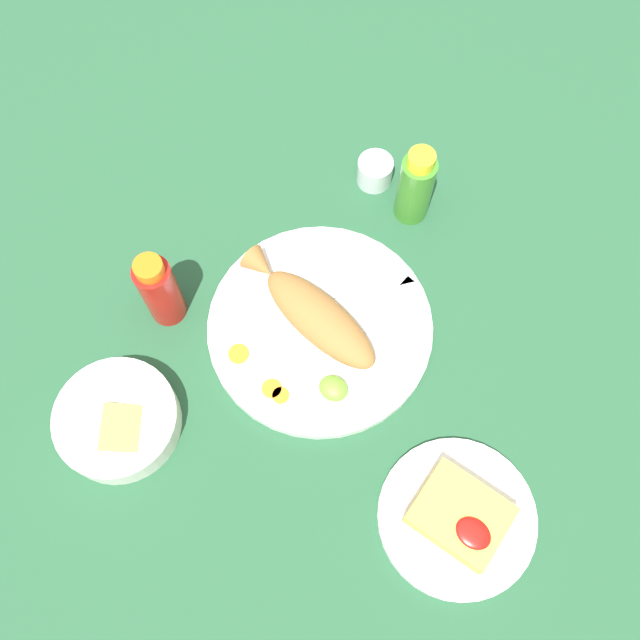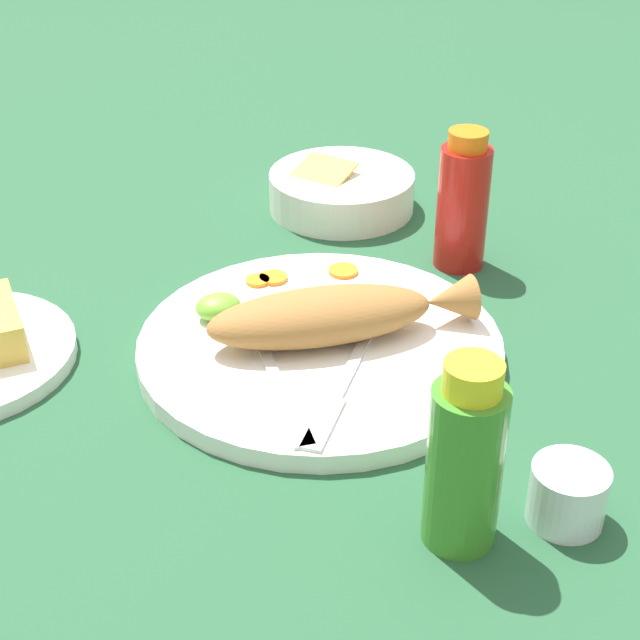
{
  "view_description": "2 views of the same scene",
  "coord_description": "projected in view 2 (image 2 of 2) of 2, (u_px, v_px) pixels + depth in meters",
  "views": [
    {
      "loc": [
        0.22,
        -0.32,
        0.98
      ],
      "look_at": [
        0.0,
        0.0,
        0.04
      ],
      "focal_mm": 40.0,
      "sensor_mm": 36.0,
      "label": 1
    },
    {
      "loc": [
        0.29,
        0.68,
        0.5
      ],
      "look_at": [
        0.0,
        0.0,
        0.04
      ],
      "focal_mm": 55.0,
      "sensor_mm": 36.0,
      "label": 2
    }
  ],
  "objects": [
    {
      "name": "fried_fish",
      "position": [
        334.0,
        315.0,
        0.87
      ],
      "size": [
        0.25,
        0.1,
        0.05
      ],
      "rotation": [
        0.0,
        0.0,
        -0.16
      ],
      "color": "#996633",
      "rests_on": "main_plate"
    },
    {
      "name": "lime_wedge_main",
      "position": [
        218.0,
        307.0,
        0.91
      ],
      "size": [
        0.04,
        0.04,
        0.02
      ],
      "primitive_type": "ellipsoid",
      "color": "#6BB233",
      "rests_on": "main_plate"
    },
    {
      "name": "carrot_slice_near",
      "position": [
        343.0,
        271.0,
        0.99
      ],
      "size": [
        0.03,
        0.03,
        0.0
      ],
      "primitive_type": "cylinder",
      "color": "orange",
      "rests_on": "main_plate"
    },
    {
      "name": "main_plate",
      "position": [
        320.0,
        347.0,
        0.89
      ],
      "size": [
        0.33,
        0.33,
        0.02
      ],
      "primitive_type": "cylinder",
      "color": "white",
      "rests_on": "ground_plane"
    },
    {
      "name": "carrot_slice_mid",
      "position": [
        258.0,
        281.0,
        0.97
      ],
      "size": [
        0.02,
        0.02,
        0.0
      ],
      "primitive_type": "cylinder",
      "color": "orange",
      "rests_on": "main_plate"
    },
    {
      "name": "guacamole_bowl",
      "position": [
        341.0,
        189.0,
        1.15
      ],
      "size": [
        0.17,
        0.17,
        0.06
      ],
      "color": "white",
      "rests_on": "ground_plane"
    },
    {
      "name": "carrot_slice_far",
      "position": [
        274.0,
        278.0,
        0.98
      ],
      "size": [
        0.03,
        0.03,
        0.0
      ],
      "primitive_type": "cylinder",
      "color": "orange",
      "rests_on": "main_plate"
    },
    {
      "name": "fork_near",
      "position": [
        339.0,
        392.0,
        0.81
      ],
      "size": [
        0.13,
        0.15,
        0.0
      ],
      "rotation": [
        0.0,
        0.0,
        7.15
      ],
      "color": "silver",
      "rests_on": "main_plate"
    },
    {
      "name": "hot_sauce_bottle_red",
      "position": [
        463.0,
        203.0,
        1.01
      ],
      "size": [
        0.05,
        0.05,
        0.15
      ],
      "color": "#B21914",
      "rests_on": "ground_plane"
    },
    {
      "name": "hot_sauce_bottle_green",
      "position": [
        469.0,
        458.0,
        0.66
      ],
      "size": [
        0.05,
        0.05,
        0.15
      ],
      "color": "#3D8428",
      "rests_on": "ground_plane"
    },
    {
      "name": "fork_far",
      "position": [
        280.0,
        389.0,
        0.82
      ],
      "size": [
        0.04,
        0.19,
        0.0
      ],
      "rotation": [
        0.0,
        0.0,
        7.73
      ],
      "color": "silver",
      "rests_on": "main_plate"
    },
    {
      "name": "ground_plane",
      "position": [
        320.0,
        355.0,
        0.89
      ],
      "size": [
        4.0,
        4.0,
        0.0
      ],
      "primitive_type": "plane",
      "color": "#235133"
    },
    {
      "name": "salt_cup",
      "position": [
        567.0,
        498.0,
        0.7
      ],
      "size": [
        0.06,
        0.06,
        0.05
      ],
      "color": "silver",
      "rests_on": "ground_plane"
    }
  ]
}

